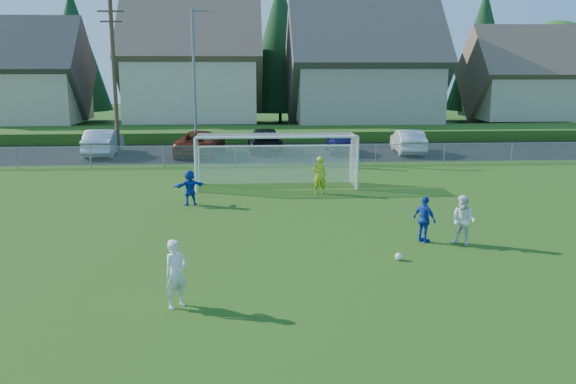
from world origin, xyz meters
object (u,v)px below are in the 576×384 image
car_b (103,142)px  car_c (200,143)px  soccer_ball (399,257)px  player_white_a (176,274)px  car_f (408,141)px  player_blue_a (425,220)px  car_d (265,140)px  player_blue_b (190,187)px  car_e (340,142)px  goalkeeper (319,175)px  soccer_goal (276,152)px  player_white_b (463,221)px

car_b → car_c: 6.12m
soccer_ball → player_white_a: 6.86m
soccer_ball → car_f: car_f is taller
player_blue_a → car_d: bearing=-21.2°
player_blue_b → car_e: 16.66m
goalkeeper → car_d: bearing=-87.9°
player_white_a → goalkeeper: goalkeeper is taller
player_blue_b → car_b: car_b is taller
car_e → player_blue_a: bearing=89.6°
soccer_ball → soccer_goal: (-3.02, 11.34, 1.52)m
player_blue_a → car_d: (-4.46, 21.27, 0.02)m
car_e → soccer_ball: bearing=86.4°
car_e → car_c: bearing=3.3°
car_d → player_blue_b: bearing=75.7°
player_white_a → player_blue_a: 8.84m
player_blue_b → soccer_goal: size_ratio=0.20×
car_b → car_f: car_b is taller
car_d → goalkeeper: bearing=97.0°
player_white_b → soccer_goal: (-5.39, 9.98, 0.82)m
player_blue_a → car_c: (-8.56, 19.89, 0.04)m
soccer_ball → car_e: bearing=85.8°
player_blue_a → car_b: size_ratio=0.30×
player_blue_b → car_f: (12.74, 13.97, 0.04)m
goalkeeper → player_blue_a: bearing=101.4°
car_b → car_f: (19.41, -0.42, -0.06)m
player_white_b → soccer_ball: bearing=-106.2°
car_f → goalkeeper: bearing=63.7°
soccer_goal → goalkeeper: bearing=-44.5°
car_c → car_f: size_ratio=1.22×
player_blue_a → car_c: 21.66m
car_c → car_f: (13.30, -0.02, -0.02)m
player_blue_a → player_blue_b: (-7.99, 5.91, -0.02)m
player_blue_b → goalkeeper: 5.83m
player_blue_a → player_white_b: bearing=-145.2°
car_d → soccer_goal: 11.76m
player_white_b → player_blue_a: size_ratio=1.08×
player_blue_a → goalkeeper: goalkeeper is taller
player_white_a → player_blue_b: 10.81m
player_white_b → car_c: 22.52m
car_f → soccer_goal: 13.76m
car_e → soccer_goal: bearing=67.3°
goalkeeper → soccer_ball: bearing=90.9°
car_e → soccer_goal: soccer_goal is taller
player_blue_a → car_f: 20.43m
soccer_ball → car_d: 23.30m
goalkeeper → car_c: goalkeeper is taller
car_d → car_e: (4.83, -0.96, -0.08)m
goalkeeper → car_b: (-12.20, 12.56, -0.01)m
player_white_b → car_e: size_ratio=0.40×
player_white_a → car_c: size_ratio=0.29×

